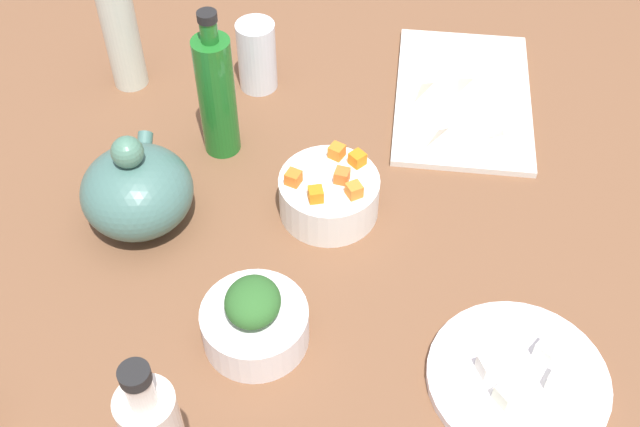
% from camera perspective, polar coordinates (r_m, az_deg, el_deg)
% --- Properties ---
extents(tabletop, '(1.90, 1.90, 0.03)m').
position_cam_1_polar(tabletop, '(1.04, 0.00, -2.40)').
color(tabletop, brown).
rests_on(tabletop, ground).
extents(cutting_board, '(0.34, 0.23, 0.01)m').
position_cam_1_polar(cutting_board, '(1.24, 10.28, 8.29)').
color(cutting_board, silver).
rests_on(cutting_board, tabletop).
extents(plate_tofu, '(0.20, 0.20, 0.01)m').
position_cam_1_polar(plate_tofu, '(0.93, 14.10, -11.53)').
color(plate_tofu, white).
rests_on(plate_tofu, tabletop).
extents(bowl_greens, '(0.12, 0.12, 0.05)m').
position_cam_1_polar(bowl_greens, '(0.92, -4.70, -8.04)').
color(bowl_greens, white).
rests_on(bowl_greens, tabletop).
extents(bowl_carrots, '(0.13, 0.13, 0.06)m').
position_cam_1_polar(bowl_carrots, '(1.04, 0.65, 1.32)').
color(bowl_carrots, white).
rests_on(bowl_carrots, tabletop).
extents(teapot, '(0.16, 0.14, 0.14)m').
position_cam_1_polar(teapot, '(1.03, -13.08, 1.66)').
color(teapot, '#446F65').
rests_on(teapot, tabletop).
extents(bottle_0, '(0.05, 0.05, 0.23)m').
position_cam_1_polar(bottle_0, '(1.09, -7.48, 8.55)').
color(bottle_0, '#1E6E23').
rests_on(bottle_0, tabletop).
extents(bottle_2, '(0.05, 0.05, 0.22)m').
position_cam_1_polar(bottle_2, '(1.24, -14.20, 12.60)').
color(bottle_2, silver).
rests_on(bottle_2, tabletop).
extents(drinking_glass_1, '(0.06, 0.06, 0.11)m').
position_cam_1_polar(drinking_glass_1, '(1.22, -4.58, 11.29)').
color(drinking_glass_1, white).
rests_on(drinking_glass_1, tabletop).
extents(carrot_cube_0, '(0.02, 0.02, 0.02)m').
position_cam_1_polar(carrot_cube_0, '(0.99, -0.31, 1.39)').
color(carrot_cube_0, orange).
rests_on(carrot_cube_0, bowl_carrots).
extents(carrot_cube_1, '(0.03, 0.03, 0.02)m').
position_cam_1_polar(carrot_cube_1, '(1.03, 2.72, 3.97)').
color(carrot_cube_1, orange).
rests_on(carrot_cube_1, bowl_carrots).
extents(carrot_cube_2, '(0.02, 0.02, 0.02)m').
position_cam_1_polar(carrot_cube_2, '(1.01, -1.94, 2.60)').
color(carrot_cube_2, orange).
rests_on(carrot_cube_2, bowl_carrots).
extents(carrot_cube_3, '(0.02, 0.02, 0.02)m').
position_cam_1_polar(carrot_cube_3, '(0.99, 2.49, 1.69)').
color(carrot_cube_3, orange).
rests_on(carrot_cube_3, bowl_carrots).
extents(carrot_cube_4, '(0.02, 0.02, 0.02)m').
position_cam_1_polar(carrot_cube_4, '(1.04, 1.22, 4.51)').
color(carrot_cube_4, orange).
rests_on(carrot_cube_4, bowl_carrots).
extents(carrot_cube_5, '(0.02, 0.02, 0.02)m').
position_cam_1_polar(carrot_cube_5, '(1.01, 1.60, 2.74)').
color(carrot_cube_5, orange).
rests_on(carrot_cube_5, bowl_carrots).
extents(chopped_greens_mound, '(0.07, 0.07, 0.04)m').
position_cam_1_polar(chopped_greens_mound, '(0.88, -4.89, -6.38)').
color(chopped_greens_mound, '#2D6228').
rests_on(chopped_greens_mound, bowl_greens).
extents(tofu_cube_0, '(0.03, 0.03, 0.02)m').
position_cam_1_polar(tofu_cube_0, '(0.91, 12.11, -10.70)').
color(tofu_cube_0, silver).
rests_on(tofu_cube_0, plate_tofu).
extents(tofu_cube_1, '(0.03, 0.03, 0.02)m').
position_cam_1_polar(tofu_cube_1, '(0.92, 16.86, -11.53)').
color(tofu_cube_1, white).
rests_on(tofu_cube_1, plate_tofu).
extents(tofu_cube_2, '(0.03, 0.03, 0.02)m').
position_cam_1_polar(tofu_cube_2, '(0.93, 16.07, -9.47)').
color(tofu_cube_2, white).
rests_on(tofu_cube_2, plate_tofu).
extents(tofu_cube_3, '(0.03, 0.03, 0.02)m').
position_cam_1_polar(tofu_cube_3, '(0.89, 13.36, -12.62)').
color(tofu_cube_3, white).
rests_on(tofu_cube_3, plate_tofu).
extents(dumpling_0, '(0.08, 0.08, 0.02)m').
position_cam_1_polar(dumpling_0, '(1.32, 9.83, 12.03)').
color(dumpling_0, beige).
rests_on(dumpling_0, cutting_board).
extents(dumpling_1, '(0.07, 0.07, 0.03)m').
position_cam_1_polar(dumpling_1, '(1.21, 8.24, 8.83)').
color(dumpling_1, beige).
rests_on(dumpling_1, cutting_board).
extents(dumpling_2, '(0.07, 0.07, 0.02)m').
position_cam_1_polar(dumpling_2, '(1.24, 11.04, 9.17)').
color(dumpling_2, beige).
rests_on(dumpling_2, cutting_board).
extents(dumpling_3, '(0.06, 0.06, 0.03)m').
position_cam_1_polar(dumpling_3, '(1.14, 9.23, 5.54)').
color(dumpling_3, beige).
rests_on(dumpling_3, cutting_board).
extents(dumpling_4, '(0.06, 0.06, 0.02)m').
position_cam_1_polar(dumpling_4, '(1.19, 10.54, 7.29)').
color(dumpling_4, beige).
rests_on(dumpling_4, cutting_board).
extents(dumpling_5, '(0.06, 0.06, 0.02)m').
position_cam_1_polar(dumpling_5, '(1.15, 13.08, 5.17)').
color(dumpling_5, beige).
rests_on(dumpling_5, cutting_board).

